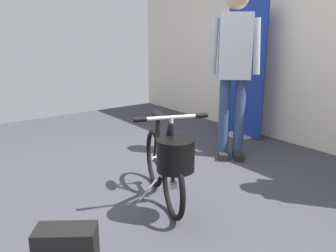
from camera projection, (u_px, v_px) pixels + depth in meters
ground_plane at (126, 194)px, 2.92m from camera, size 6.19×6.19×0.00m
back_wall at (305, 26)px, 3.93m from camera, size 6.19×0.10×2.73m
floor_banner_stand at (245, 78)px, 4.37m from camera, size 0.60×0.36×1.67m
folding_bike_foreground at (167, 162)px, 2.61m from camera, size 1.01×0.55×0.76m
visitor_browsing at (234, 63)px, 3.53m from camera, size 0.39×0.42×1.74m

